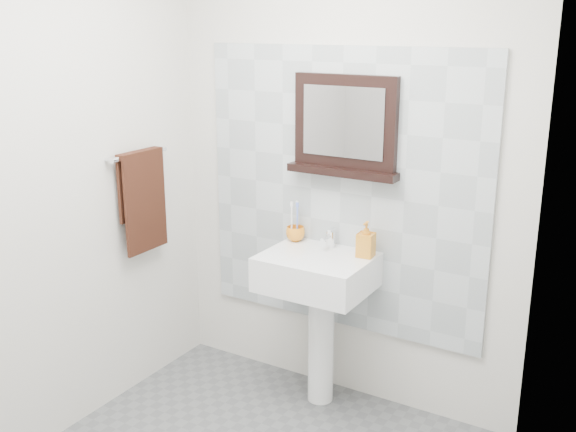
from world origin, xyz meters
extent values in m
cube|color=silver|center=(0.00, 1.10, 1.25)|extent=(2.00, 0.01, 2.50)
cube|color=silver|center=(-1.00, 0.00, 1.25)|extent=(0.01, 2.20, 2.50)
cube|color=silver|center=(1.00, 0.00, 1.25)|extent=(0.01, 2.20, 2.50)
cube|color=#AAB4B9|center=(0.00, 1.09, 1.15)|extent=(1.60, 0.02, 1.50)
cylinder|color=white|center=(-0.02, 0.92, 0.34)|extent=(0.14, 0.14, 0.68)
cube|color=white|center=(-0.02, 0.86, 0.77)|extent=(0.55, 0.44, 0.18)
cylinder|color=silver|center=(-0.02, 0.84, 0.85)|extent=(0.32, 0.32, 0.02)
cylinder|color=#4C4C4F|center=(-0.02, 0.84, 0.86)|extent=(0.04, 0.04, 0.00)
cylinder|color=silver|center=(-0.02, 1.01, 0.91)|extent=(0.04, 0.04, 0.09)
cylinder|color=silver|center=(-0.02, 0.96, 0.93)|extent=(0.02, 0.10, 0.02)
cube|color=silver|center=(-0.02, 1.02, 0.96)|extent=(0.02, 0.07, 0.01)
imported|color=orange|center=(-0.23, 1.01, 0.90)|extent=(0.13, 0.13, 0.08)
cylinder|color=white|center=(-0.25, 1.00, 0.97)|extent=(0.01, 0.01, 0.19)
cube|color=white|center=(-0.25, 1.00, 1.07)|extent=(0.01, 0.01, 0.03)
cylinder|color=#6179DE|center=(-0.22, 1.00, 0.97)|extent=(0.01, 0.01, 0.19)
cube|color=#6179DE|center=(-0.22, 1.00, 1.07)|extent=(0.01, 0.01, 0.03)
cylinder|color=white|center=(-0.23, 1.03, 0.97)|extent=(0.01, 0.01, 0.19)
cube|color=white|center=(-0.23, 1.03, 1.07)|extent=(0.01, 0.01, 0.03)
imported|color=#CB5C17|center=(0.20, 0.97, 0.95)|extent=(0.09, 0.09, 0.18)
cube|color=black|center=(0.03, 1.07, 1.53)|extent=(0.56, 0.06, 0.47)
cube|color=#99999E|center=(0.03, 1.03, 1.53)|extent=(0.45, 0.01, 0.36)
cube|color=black|center=(0.03, 1.04, 1.27)|extent=(0.60, 0.11, 0.04)
cylinder|color=silver|center=(-0.94, 0.59, 1.34)|extent=(0.03, 0.40, 0.03)
cylinder|color=silver|center=(-0.97, 0.40, 1.34)|extent=(0.05, 0.02, 0.02)
cylinder|color=silver|center=(-0.97, 0.78, 1.34)|extent=(0.05, 0.02, 0.02)
cube|color=black|center=(-0.93, 0.59, 1.07)|extent=(0.02, 0.30, 0.52)
cube|color=black|center=(-0.96, 0.59, 1.16)|extent=(0.02, 0.30, 0.34)
cube|color=black|center=(-0.94, 0.59, 1.34)|extent=(0.06, 0.30, 0.03)
camera|label=1|loc=(1.53, -2.01, 2.01)|focal=42.00mm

